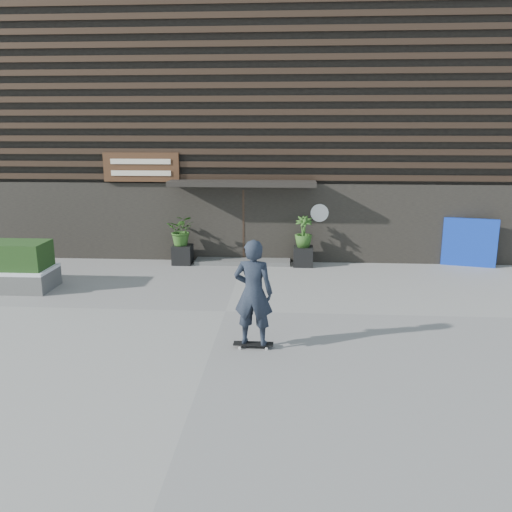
# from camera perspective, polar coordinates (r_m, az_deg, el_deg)

# --- Properties ---
(ground) EXTENTS (80.00, 80.00, 0.00)m
(ground) POSITION_cam_1_polar(r_m,az_deg,el_deg) (12.48, -3.31, -5.98)
(ground) COLOR gray
(ground) RESTS_ON ground
(entrance_step) EXTENTS (3.00, 0.80, 0.12)m
(entrance_step) POSITION_cam_1_polar(r_m,az_deg,el_deg) (16.85, -1.42, -0.58)
(entrance_step) COLOR #52524F
(entrance_step) RESTS_ON ground
(planter_pot_left) EXTENTS (0.60, 0.60, 0.60)m
(planter_pot_left) POSITION_cam_1_polar(r_m,az_deg,el_deg) (16.87, -7.92, 0.16)
(planter_pot_left) COLOR black
(planter_pot_left) RESTS_ON ground
(bamboo_left) EXTENTS (0.86, 0.75, 0.96)m
(bamboo_left) POSITION_cam_1_polar(r_m,az_deg,el_deg) (16.71, -8.01, 2.76)
(bamboo_left) COLOR #2D591E
(bamboo_left) RESTS_ON planter_pot_left
(planter_pot_right) EXTENTS (0.60, 0.60, 0.60)m
(planter_pot_right) POSITION_cam_1_polar(r_m,az_deg,el_deg) (16.54, 5.09, -0.04)
(planter_pot_right) COLOR black
(planter_pot_right) RESTS_ON ground
(bamboo_right) EXTENTS (0.54, 0.54, 0.96)m
(bamboo_right) POSITION_cam_1_polar(r_m,az_deg,el_deg) (16.37, 5.14, 2.62)
(bamboo_right) COLOR #2D591E
(bamboo_right) RESTS_ON planter_pot_right
(blue_tarp) EXTENTS (1.58, 0.48, 1.50)m
(blue_tarp) POSITION_cam_1_polar(r_m,az_deg,el_deg) (17.62, 22.02, 1.36)
(blue_tarp) COLOR #0C2CA7
(blue_tarp) RESTS_ON ground
(building) EXTENTS (18.00, 11.00, 8.00)m
(building) POSITION_cam_1_polar(r_m,az_deg,el_deg) (21.69, -0.18, 13.06)
(building) COLOR black
(building) RESTS_ON ground
(skateboarder) EXTENTS (0.81, 0.59, 2.16)m
(skateboarder) POSITION_cam_1_polar(r_m,az_deg,el_deg) (10.09, -0.29, -3.98)
(skateboarder) COLOR black
(skateboarder) RESTS_ON ground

